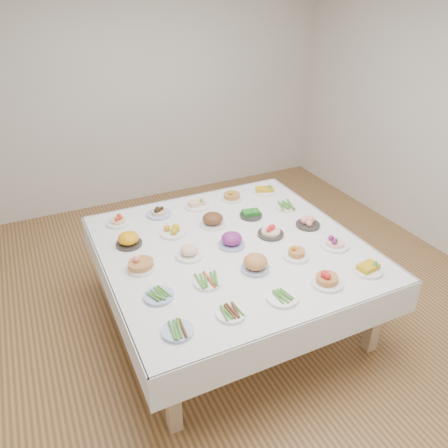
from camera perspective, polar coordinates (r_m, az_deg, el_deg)
name	(u,v)px	position (r m, az deg, el deg)	size (l,w,h in m)	color
room_envelope	(233,107)	(3.42, 1.13, 15.05)	(5.02, 5.02, 2.81)	#A27143
display_table	(232,253)	(3.66, 1.02, -3.76)	(2.09, 2.09, 0.75)	white
dish_0	(177,330)	(2.82, -6.10, -13.63)	(0.20, 0.20, 0.05)	#4C66B2
dish_1	(231,313)	(2.93, 0.94, -11.50)	(0.20, 0.20, 0.05)	white
dish_2	(282,297)	(3.07, 7.64, -9.43)	(0.22, 0.22, 0.05)	white
dish_3	(327,276)	(3.24, 13.36, -6.60)	(0.26, 0.25, 0.15)	white
dish_4	(368,267)	(3.47, 18.32, -5.31)	(0.22, 0.22, 0.10)	white
dish_5	(159,295)	(3.10, -8.51, -9.20)	(0.21, 0.21, 0.05)	#4C66B2
dish_6	(208,281)	(3.19, -2.16, -7.39)	(0.21, 0.21, 0.05)	white
dish_7	(256,262)	(3.30, 4.14, -5.00)	(0.22, 0.22, 0.14)	#4C66B2
dish_8	(297,252)	(3.50, 9.45, -3.66)	(0.21, 0.21, 0.11)	white
dish_9	(335,240)	(3.69, 14.34, -2.07)	(0.23, 0.23, 0.13)	white
dish_10	(141,262)	(3.37, -10.84, -4.85)	(0.24, 0.23, 0.14)	white
dish_11	(189,251)	(3.47, -4.55, -3.54)	(0.22, 0.22, 0.11)	white
dish_12	(232,239)	(3.58, 1.01, -1.94)	(0.22, 0.22, 0.14)	#4C66B2
dish_13	(271,229)	(3.75, 6.15, -0.64)	(0.24, 0.24, 0.13)	#2C2927
dish_14	(308,222)	(3.95, 10.93, 0.24)	(0.21, 0.21, 0.09)	#2C2927
dish_15	(129,239)	(3.68, -12.37, -1.92)	(0.21, 0.21, 0.12)	#2C2927
dish_16	(173,229)	(3.78, -6.71, -0.71)	(0.22, 0.22, 0.10)	white
dish_17	(213,219)	(3.88, -1.48, 0.64)	(0.23, 0.23, 0.13)	white
dish_18	(251,213)	(4.05, 3.54, 1.43)	(0.21, 0.21, 0.09)	#2C2927
dish_19	(286,206)	(4.23, 8.06, 2.35)	(0.20, 0.20, 0.05)	white
dish_20	(118,219)	(4.02, -13.67, 0.62)	(0.21, 0.21, 0.11)	white
dish_21	(159,210)	(4.10, -8.51, 1.79)	(0.23, 0.23, 0.12)	#4C66B2
dish_22	(197,204)	(4.21, -3.54, 2.69)	(0.23, 0.23, 0.10)	white
dish_23	(232,195)	(4.34, 1.04, 3.85)	(0.20, 0.20, 0.12)	white
dish_24	(265,189)	(4.51, 5.32, 4.59)	(0.21, 0.21, 0.10)	white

